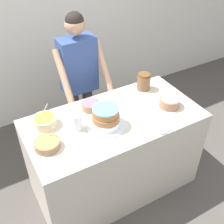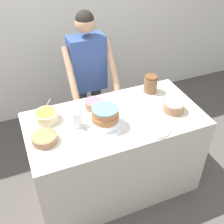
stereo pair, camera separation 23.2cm
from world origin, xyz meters
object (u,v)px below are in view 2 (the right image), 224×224
at_px(frosting_bowl_orange, 46,116).
at_px(stoneware_jar, 150,84).
at_px(cake, 105,117).
at_px(drinking_glass, 77,119).
at_px(frosting_bowl_pink, 174,106).
at_px(person_baker, 88,71).
at_px(ceramic_plate, 155,129).
at_px(frosting_bowl_olive, 44,138).
at_px(frosting_bowl_purple, 94,104).

relative_size(frosting_bowl_orange, stoneware_jar, 1.17).
relative_size(cake, drinking_glass, 2.39).
xyz_separation_m(drinking_glass, stoneware_jar, (0.82, 0.24, 0.01)).
distance_m(cake, frosting_bowl_pink, 0.64).
relative_size(person_baker, frosting_bowl_orange, 7.98).
height_order(frosting_bowl_orange, ceramic_plate, frosting_bowl_orange).
distance_m(person_baker, frosting_bowl_pink, 0.98).
bearing_deg(frosting_bowl_olive, frosting_bowl_orange, 74.69).
bearing_deg(drinking_glass, frosting_bowl_olive, -164.08).
distance_m(frosting_bowl_orange, ceramic_plate, 0.92).
relative_size(frosting_bowl_orange, drinking_glass, 1.40).
bearing_deg(ceramic_plate, person_baker, 104.23).
distance_m(frosting_bowl_orange, frosting_bowl_olive, 0.27).
relative_size(person_baker, frosting_bowl_olive, 8.03).
distance_m(person_baker, cake, 0.79).
height_order(frosting_bowl_orange, frosting_bowl_pink, frosting_bowl_orange).
height_order(drinking_glass, ceramic_plate, drinking_glass).
relative_size(person_baker, frosting_bowl_purple, 9.41).
xyz_separation_m(frosting_bowl_orange, ceramic_plate, (0.80, -0.46, -0.04)).
relative_size(cake, frosting_bowl_purple, 2.02).
height_order(frosting_bowl_purple, drinking_glass, frosting_bowl_purple).
xyz_separation_m(frosting_bowl_olive, drinking_glass, (0.29, 0.08, 0.04)).
xyz_separation_m(person_baker, drinking_glass, (-0.33, -0.71, -0.01)).
distance_m(person_baker, drinking_glass, 0.78).
height_order(drinking_glass, stoneware_jar, stoneware_jar).
height_order(frosting_bowl_purple, stoneware_jar, stoneware_jar).
xyz_separation_m(cake, frosting_bowl_pink, (0.63, -0.04, -0.03)).
height_order(frosting_bowl_purple, frosting_bowl_olive, frosting_bowl_olive).
bearing_deg(frosting_bowl_purple, stoneware_jar, 4.09).
bearing_deg(frosting_bowl_pink, drinking_glass, 172.02).
bearing_deg(stoneware_jar, cake, -152.09).
xyz_separation_m(cake, frosting_bowl_olive, (-0.51, -0.01, -0.05)).
distance_m(frosting_bowl_pink, drinking_glass, 0.87).
relative_size(drinking_glass, ceramic_plate, 0.56).
bearing_deg(drinking_glass, frosting_bowl_orange, 141.30).
bearing_deg(cake, frosting_bowl_orange, 150.38).
bearing_deg(person_baker, cake, -97.89).
bearing_deg(cake, person_baker, 82.11).
relative_size(cake, frosting_bowl_pink, 1.85).
bearing_deg(frosting_bowl_pink, cake, 175.98).
relative_size(person_baker, stoneware_jar, 9.37).
bearing_deg(frosting_bowl_orange, ceramic_plate, -29.69).
bearing_deg(drinking_glass, person_baker, 64.93).
height_order(ceramic_plate, stoneware_jar, stoneware_jar).
height_order(person_baker, frosting_bowl_purple, person_baker).
height_order(cake, frosting_bowl_pink, cake).
height_order(frosting_bowl_pink, drinking_glass, drinking_glass).
xyz_separation_m(frosting_bowl_pink, ceramic_plate, (-0.27, -0.16, -0.04)).
bearing_deg(person_baker, frosting_bowl_olive, -128.17).
distance_m(frosting_bowl_olive, frosting_bowl_pink, 1.15).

